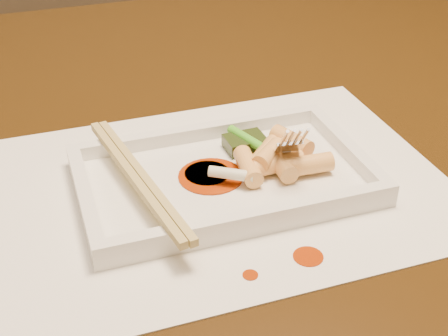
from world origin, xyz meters
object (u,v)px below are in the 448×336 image
object	(u,v)px
table	(149,221)
chopstick_a	(133,177)
placemat	(224,185)
fork	(292,84)
plate_base	(224,181)

from	to	relation	value
table	chopstick_a	bearing A→B (deg)	-106.10
table	placemat	xyz separation A→B (m)	(0.05, -0.10, 0.10)
placemat	fork	size ratio (longest dim) A/B	2.86
placemat	plate_base	distance (m)	0.00
table	plate_base	xyz separation A→B (m)	(0.05, -0.10, 0.11)
chopstick_a	table	bearing A→B (deg)	73.90
table	chopstick_a	world-z (taller)	chopstick_a
plate_base	fork	distance (m)	0.11
table	placemat	world-z (taller)	placemat
placemat	chopstick_a	size ratio (longest dim) A/B	1.95
chopstick_a	fork	size ratio (longest dim) A/B	1.46
table	fork	bearing A→B (deg)	-33.86
placemat	plate_base	size ratio (longest dim) A/B	1.54
table	fork	size ratio (longest dim) A/B	10.00
placemat	chopstick_a	xyz separation A→B (m)	(-0.08, -0.00, 0.03)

